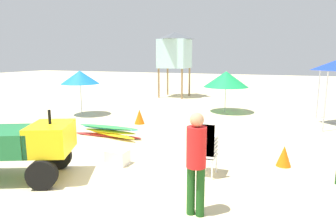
{
  "coord_description": "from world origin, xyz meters",
  "views": [
    {
      "loc": [
        3.2,
        -5.02,
        2.58
      ],
      "look_at": [
        0.23,
        2.58,
        1.06
      ],
      "focal_mm": 31.76,
      "sensor_mm": 36.0,
      "label": 1
    }
  ],
  "objects": [
    {
      "name": "beach_umbrella_mid",
      "position": [
        0.68,
        8.86,
        1.56
      ],
      "size": [
        2.09,
        2.09,
        1.92
      ],
      "color": "beige",
      "rests_on": "ground"
    },
    {
      "name": "stacked_plastic_chairs",
      "position": [
        1.69,
        1.01,
        0.74
      ],
      "size": [
        0.48,
        0.48,
        1.29
      ],
      "color": "white",
      "rests_on": "ground"
    },
    {
      "name": "traffic_cone_far",
      "position": [
        -1.96,
        5.14,
        0.29
      ],
      "size": [
        0.4,
        0.4,
        0.57
      ],
      "primitive_type": "cone",
      "color": "orange",
      "rests_on": "ground"
    },
    {
      "name": "lifeguard_tower",
      "position": [
        -3.45,
        13.17,
        3.0
      ],
      "size": [
        1.98,
        1.98,
        4.12
      ],
      "color": "olive",
      "rests_on": "ground"
    },
    {
      "name": "lifeguard_near_left",
      "position": [
        1.97,
        -0.62,
        1.0
      ],
      "size": [
        0.32,
        0.32,
        1.73
      ],
      "color": "#194C19",
      "rests_on": "ground"
    },
    {
      "name": "cooler_box",
      "position": [
        -0.45,
        0.96,
        0.18
      ],
      "size": [
        0.51,
        0.4,
        0.36
      ],
      "primitive_type": "cube",
      "color": "white",
      "rests_on": "ground"
    },
    {
      "name": "ground",
      "position": [
        0.0,
        0.0,
        0.0
      ],
      "size": [
        80.0,
        80.0,
        0.0
      ],
      "primitive_type": "plane",
      "color": "beige"
    },
    {
      "name": "utility_cart",
      "position": [
        -2.03,
        -0.62,
        0.78
      ],
      "size": [
        2.81,
        2.19,
        1.5
      ],
      "color": "#1E6B38",
      "rests_on": "ground"
    },
    {
      "name": "surfboard_pile",
      "position": [
        -2.0,
        3.03,
        0.2
      ],
      "size": [
        2.44,
        0.72,
        0.4
      ],
      "color": "red",
      "rests_on": "ground"
    },
    {
      "name": "beach_umbrella_left",
      "position": [
        -5.2,
        5.82,
        1.69
      ],
      "size": [
        1.68,
        1.68,
        1.99
      ],
      "color": "beige",
      "rests_on": "ground"
    },
    {
      "name": "traffic_cone_near",
      "position": [
        3.32,
        2.3,
        0.25
      ],
      "size": [
        0.35,
        0.35,
        0.51
      ],
      "primitive_type": "cone",
      "color": "orange",
      "rests_on": "ground"
    }
  ]
}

